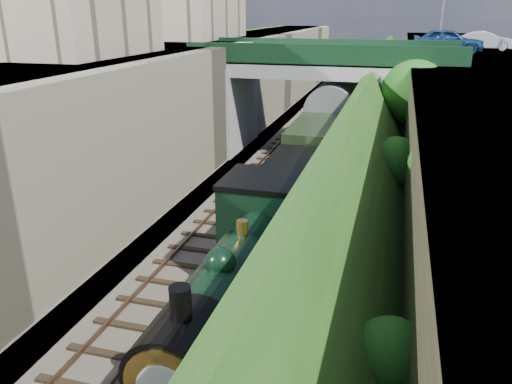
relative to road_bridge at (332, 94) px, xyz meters
name	(u,v)px	position (x,y,z in m)	size (l,w,h in m)	color
trackbed	(303,172)	(-0.94, -4.00, -3.98)	(10.00, 90.00, 0.20)	#473F38
retaining_wall	(214,109)	(-6.44, -4.00, -0.58)	(1.00, 90.00, 7.00)	#756B56
street_plateau_left	(160,106)	(-9.94, -4.00, -0.58)	(6.00, 90.00, 7.00)	#262628
street_plateau_right	(485,131)	(8.56, -4.00, -0.95)	(8.00, 90.00, 6.25)	#262628
embankment_slope	(393,131)	(3.94, -2.74, -1.50)	(4.73, 90.00, 6.38)	#1E4714
track_left	(270,166)	(-2.94, -4.00, -3.83)	(2.50, 90.00, 0.20)	black
track_right	(323,171)	(0.26, -4.00, -3.83)	(2.50, 90.00, 0.20)	black
road_bridge	(332,94)	(0.00, 0.00, 0.00)	(16.00, 6.40, 7.25)	gray
building_near	(85,11)	(-10.44, -10.00, 4.92)	(4.00, 8.00, 4.00)	gray
tree	(416,96)	(4.97, -2.97, 0.57)	(3.60, 3.80, 6.60)	black
lamppost	(445,2)	(6.50, 6.68, 5.49)	(0.87, 0.15, 6.00)	gray
car_blue	(448,41)	(7.04, 6.66, 2.98)	(1.91, 4.74, 1.61)	navy
car_silver	(485,41)	(9.90, 9.99, 2.84)	(1.41, 4.04, 1.33)	#B4B5B9
locomotive	(241,282)	(0.26, -20.07, -2.18)	(3.10, 10.22, 3.83)	black
tender	(294,200)	(0.26, -12.71, -2.46)	(2.70, 6.00, 3.05)	black
coach_front	(334,126)	(0.26, -0.11, -2.03)	(2.90, 18.00, 3.70)	black
coach_middle	(358,86)	(0.26, 18.69, -2.03)	(2.90, 18.00, 3.70)	black
coach_rear	(370,66)	(0.26, 37.49, -2.03)	(2.90, 18.00, 3.70)	black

